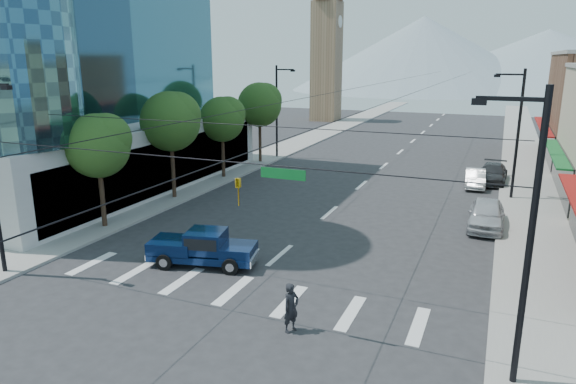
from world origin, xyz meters
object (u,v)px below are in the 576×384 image
at_px(pedestrian, 291,308).
at_px(parked_car_near, 486,214).
at_px(parked_car_mid, 475,178).
at_px(pickup_truck, 202,247).
at_px(parked_car_far, 492,173).

bearing_deg(pedestrian, parked_car_near, 3.16).
height_order(parked_car_near, parked_car_mid, parked_car_near).
bearing_deg(pickup_truck, pedestrian, -45.90).
height_order(pickup_truck, parked_car_mid, pickup_truck).
height_order(parked_car_near, parked_car_far, parked_car_near).
bearing_deg(parked_car_near, pedestrian, -112.13).
relative_size(pickup_truck, parked_car_mid, 1.31).
relative_size(pickup_truck, parked_car_far, 1.05).
bearing_deg(parked_car_far, pickup_truck, -115.04).
bearing_deg(parked_car_near, parked_car_far, 89.50).
bearing_deg(parked_car_mid, parked_car_near, -87.05).
bearing_deg(parked_car_near, pickup_truck, -138.30).
distance_m(parked_car_mid, parked_car_far, 2.38).
bearing_deg(pickup_truck, parked_car_mid, 49.66).
relative_size(parked_car_mid, parked_car_far, 0.80).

